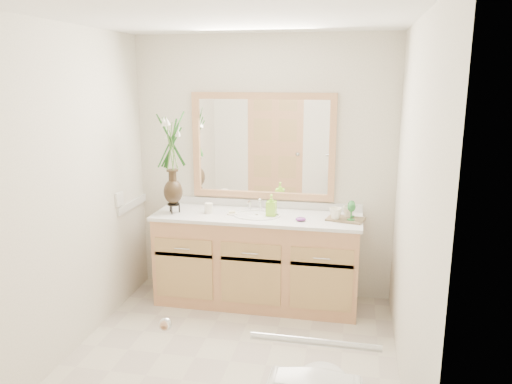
% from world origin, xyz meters
% --- Properties ---
extents(floor, '(2.60, 2.60, 0.00)m').
position_xyz_m(floor, '(0.00, 0.00, 0.00)').
color(floor, '#BBAD9F').
rests_on(floor, ground).
extents(ceiling, '(2.40, 2.60, 0.02)m').
position_xyz_m(ceiling, '(0.00, 0.00, 2.40)').
color(ceiling, white).
rests_on(ceiling, wall_back).
extents(wall_back, '(2.40, 0.02, 2.40)m').
position_xyz_m(wall_back, '(0.00, 1.30, 1.20)').
color(wall_back, white).
rests_on(wall_back, floor).
extents(wall_front, '(2.40, 0.02, 2.40)m').
position_xyz_m(wall_front, '(0.00, -1.30, 1.20)').
color(wall_front, white).
rests_on(wall_front, floor).
extents(wall_left, '(0.02, 2.60, 2.40)m').
position_xyz_m(wall_left, '(-1.20, 0.00, 1.20)').
color(wall_left, white).
rests_on(wall_left, floor).
extents(wall_right, '(0.02, 2.60, 2.40)m').
position_xyz_m(wall_right, '(1.20, 0.00, 1.20)').
color(wall_right, white).
rests_on(wall_right, floor).
extents(vanity, '(1.80, 0.55, 0.80)m').
position_xyz_m(vanity, '(0.00, 1.01, 0.40)').
color(vanity, tan).
rests_on(vanity, floor).
extents(counter, '(1.84, 0.57, 0.03)m').
position_xyz_m(counter, '(0.00, 1.01, 0.82)').
color(counter, silver).
rests_on(counter, vanity).
extents(sink, '(0.38, 0.34, 0.23)m').
position_xyz_m(sink, '(0.00, 1.00, 0.78)').
color(sink, white).
rests_on(sink, counter).
extents(mirror, '(1.32, 0.04, 0.97)m').
position_xyz_m(mirror, '(0.00, 1.28, 1.41)').
color(mirror, white).
rests_on(mirror, wall_back).
extents(switch_plate, '(0.02, 0.12, 0.12)m').
position_xyz_m(switch_plate, '(-1.19, 0.76, 0.98)').
color(switch_plate, white).
rests_on(switch_plate, wall_left).
extents(door, '(0.80, 0.03, 2.00)m').
position_xyz_m(door, '(-0.30, -1.29, 1.00)').
color(door, tan).
rests_on(door, floor).
extents(grab_bar, '(0.55, 0.03, 0.03)m').
position_xyz_m(grab_bar, '(0.70, -1.27, 0.95)').
color(grab_bar, silver).
rests_on(grab_bar, wall_front).
extents(flower_vase, '(0.20, 0.20, 0.82)m').
position_xyz_m(flower_vase, '(-0.75, 0.94, 1.39)').
color(flower_vase, black).
rests_on(flower_vase, counter).
extents(tumbler, '(0.07, 0.07, 0.09)m').
position_xyz_m(tumbler, '(-0.44, 0.99, 0.88)').
color(tumbler, white).
rests_on(tumbler, counter).
extents(soap_dish, '(0.09, 0.09, 0.03)m').
position_xyz_m(soap_dish, '(-0.22, 0.99, 0.84)').
color(soap_dish, white).
rests_on(soap_dish, counter).
extents(soap_bottle, '(0.08, 0.08, 0.17)m').
position_xyz_m(soap_bottle, '(0.13, 1.02, 0.92)').
color(soap_bottle, '#99E636').
rests_on(soap_bottle, counter).
extents(purple_dish, '(0.10, 0.09, 0.03)m').
position_xyz_m(purple_dish, '(0.40, 0.90, 0.85)').
color(purple_dish, '#672674').
rests_on(purple_dish, counter).
extents(tray, '(0.34, 0.27, 0.02)m').
position_xyz_m(tray, '(0.77, 1.01, 0.84)').
color(tray, brown).
rests_on(tray, counter).
extents(mug_left, '(0.12, 0.12, 0.10)m').
position_xyz_m(mug_left, '(0.69, 0.97, 0.90)').
color(mug_left, white).
rests_on(mug_left, tray).
extents(mug_right, '(0.13, 0.13, 0.10)m').
position_xyz_m(mug_right, '(0.80, 1.07, 0.90)').
color(mug_right, white).
rests_on(mug_right, tray).
extents(goblet_front, '(0.07, 0.07, 0.16)m').
position_xyz_m(goblet_front, '(0.82, 0.97, 0.95)').
color(goblet_front, '#256F2F').
rests_on(goblet_front, tray).
extents(goblet_back, '(0.06, 0.06, 0.14)m').
position_xyz_m(goblet_back, '(0.82, 1.07, 0.94)').
color(goblet_back, '#256F2F').
rests_on(goblet_back, tray).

